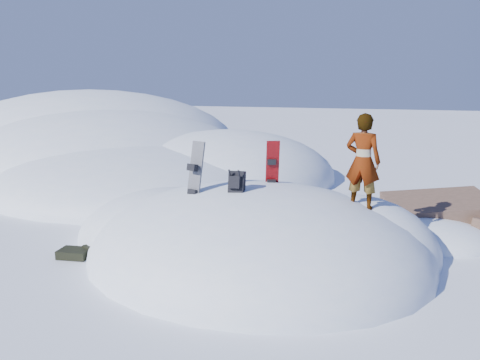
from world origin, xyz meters
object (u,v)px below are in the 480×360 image
(person, at_px, (363,161))
(backpack, at_px, (237,182))
(snowboard_red, at_px, (272,174))
(snowboard_dark, at_px, (194,183))

(person, bearing_deg, backpack, 30.60)
(snowboard_red, xyz_separation_m, backpack, (-0.40, -1.05, 0.02))
(snowboard_red, relative_size, backpack, 2.96)
(snowboard_dark, relative_size, person, 0.90)
(backpack, distance_m, person, 2.42)
(snowboard_dark, xyz_separation_m, backpack, (0.86, 0.08, 0.07))
(snowboard_red, distance_m, person, 1.91)
(snowboard_dark, bearing_deg, backpack, 24.28)
(snowboard_red, bearing_deg, backpack, -136.25)
(backpack, xyz_separation_m, person, (2.25, 0.81, 0.39))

